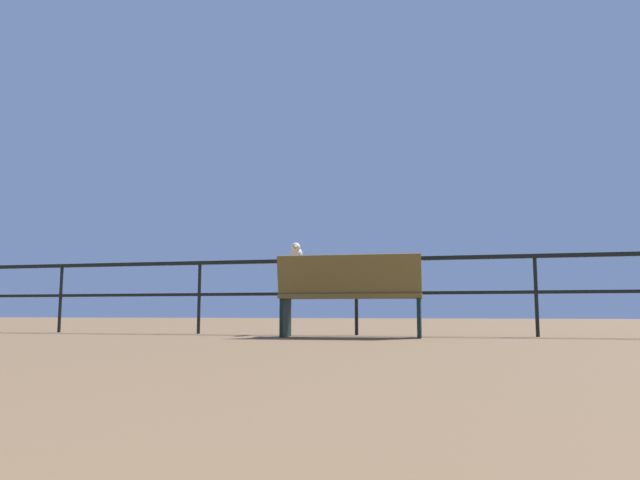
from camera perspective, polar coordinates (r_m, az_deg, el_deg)
pier_railing at (r=7.66m, az=3.48°, el=-3.58°), size 21.74×0.05×0.98m
bench_near_left at (r=6.89m, az=2.86°, el=-4.88°), size 1.66×0.68×0.94m
seagull_on_rail at (r=7.84m, az=-2.30°, el=-1.15°), size 0.22×0.43×0.20m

